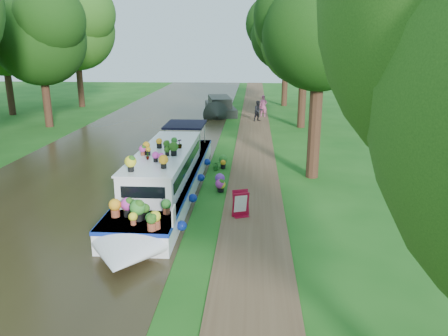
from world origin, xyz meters
The scene contains 15 objects.
ground centered at (0.00, 0.00, 0.00)m, with size 100.00×100.00×0.00m, color #185114.
canal_water centered at (-6.00, 0.00, 0.01)m, with size 10.00×100.00×0.02m, color black.
towpath centered at (1.20, 0.00, 0.01)m, with size 2.20×100.00×0.03m, color brown.
plant_boat centered at (-2.25, 0.02, 0.85)m, with size 2.29×13.52×2.25m.
tree_near_overhang centered at (3.79, 3.06, 6.60)m, with size 5.52×5.28×8.99m.
tree_near_mid centered at (4.48, 15.08, 6.44)m, with size 6.90×6.60×9.40m.
tree_near_far centered at (3.98, 26.09, 7.05)m, with size 7.59×7.26×10.30m.
tree_far_c centered at (-13.52, 14.08, 6.52)m, with size 7.13×6.82×9.59m.
tree_far_d centered at (-15.02, 24.10, 7.40)m, with size 8.05×7.70×10.85m.
tree_far_h centered at (-19.02, 19.09, 7.14)m, with size 7.82×7.48×10.49m.
second_boat centered at (-1.75, 20.78, 0.58)m, with size 3.27×7.65×1.42m.
sandwich_board centered at (0.74, -1.88, 0.44)m, with size 0.61×0.62×0.91m.
pedestrian_pink centered at (1.89, 19.32, 0.89)m, with size 0.62×0.41×1.71m, color #DD5B96.
pedestrian_dark centered at (1.48, 17.19, 0.81)m, with size 0.76×0.59×1.56m, color black.
verge_plant centered at (-0.60, 3.80, 0.22)m, with size 0.39×0.34×0.43m, color #1F621D.
Camera 1 is at (1.14, -16.02, 5.86)m, focal length 35.00 mm.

